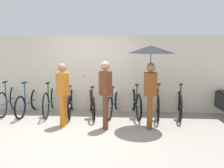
{
  "coord_description": "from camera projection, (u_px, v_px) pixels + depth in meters",
  "views": [
    {
      "loc": [
        1.04,
        -5.62,
        2.07
      ],
      "look_at": [
        0.61,
        0.83,
        1.0
      ],
      "focal_mm": 40.0,
      "sensor_mm": 36.0,
      "label": 1
    }
  ],
  "objects": [
    {
      "name": "parked_bicycle_5",
      "position": [
        114.0,
        103.0,
        7.23
      ],
      "size": [
        0.46,
        1.69,
        1.07
      ],
      "rotation": [
        0.0,
        0.0,
        1.41
      ],
      "color": "black",
      "rests_on": "ground"
    },
    {
      "name": "pedestrian_leading",
      "position": [
        63.0,
        90.0,
        6.17
      ],
      "size": [
        0.32,
        0.32,
        1.58
      ],
      "rotation": [
        0.0,
        0.0,
        -0.07
      ],
      "color": "#C66B1E",
      "rests_on": "ground"
    },
    {
      "name": "back_wall",
      "position": [
        94.0,
        74.0,
        7.54
      ],
      "size": [
        14.24,
        0.12,
        2.29
      ],
      "color": "beige",
      "rests_on": "ground"
    },
    {
      "name": "parked_bicycle_4",
      "position": [
        92.0,
        103.0,
        7.16
      ],
      "size": [
        0.55,
        1.68,
        1.09
      ],
      "rotation": [
        0.0,
        0.0,
        1.8
      ],
      "color": "black",
      "rests_on": "ground"
    },
    {
      "name": "parked_bicycle_3",
      "position": [
        71.0,
        102.0,
        7.25
      ],
      "size": [
        0.45,
        1.7,
        1.11
      ],
      "rotation": [
        0.0,
        0.0,
        1.72
      ],
      "color": "black",
      "rests_on": "ground"
    },
    {
      "name": "parked_bicycle_2",
      "position": [
        50.0,
        101.0,
        7.33
      ],
      "size": [
        0.44,
        1.82,
        0.97
      ],
      "rotation": [
        0.0,
        0.0,
        1.67
      ],
      "color": "black",
      "rests_on": "ground"
    },
    {
      "name": "pedestrian_center",
      "position": [
        105.0,
        90.0,
        5.95
      ],
      "size": [
        0.32,
        0.32,
        1.65
      ],
      "rotation": [
        0.0,
        0.0,
        0.12
      ],
      "color": "brown",
      "rests_on": "ground"
    },
    {
      "name": "ground_plane",
      "position": [
        84.0,
        131.0,
        5.94
      ],
      "size": [
        30.0,
        30.0,
        0.0
      ],
      "primitive_type": "plane",
      "color": "gray"
    },
    {
      "name": "motorcycle",
      "position": [
        224.0,
        103.0,
        6.97
      ],
      "size": [
        0.58,
        2.18,
        0.93
      ],
      "rotation": [
        0.0,
        0.0,
        1.63
      ],
      "color": "black",
      "rests_on": "ground"
    },
    {
      "name": "parked_bicycle_1",
      "position": [
        28.0,
        102.0,
        7.3
      ],
      "size": [
        0.44,
        1.7,
        1.06
      ],
      "rotation": [
        0.0,
        0.0,
        1.54
      ],
      "color": "black",
      "rests_on": "ground"
    },
    {
      "name": "parked_bicycle_7",
      "position": [
        158.0,
        103.0,
        7.03
      ],
      "size": [
        0.44,
        1.71,
        1.04
      ],
      "rotation": [
        0.0,
        0.0,
        1.48
      ],
      "color": "black",
      "rests_on": "ground"
    },
    {
      "name": "parked_bicycle_6",
      "position": [
        135.0,
        102.0,
        7.18
      ],
      "size": [
        0.45,
        1.73,
        1.09
      ],
      "rotation": [
        0.0,
        0.0,
        1.72
      ],
      "color": "black",
      "rests_on": "ground"
    },
    {
      "name": "parked_bicycle_8",
      "position": [
        180.0,
        103.0,
        7.11
      ],
      "size": [
        0.45,
        1.77,
        1.02
      ],
      "rotation": [
        0.0,
        0.0,
        1.43
      ],
      "color": "black",
      "rests_on": "ground"
    },
    {
      "name": "parked_bicycle_0",
      "position": [
        9.0,
        100.0,
        7.4
      ],
      "size": [
        0.44,
        1.71,
        0.98
      ],
      "rotation": [
        0.0,
        0.0,
        1.69
      ],
      "color": "black",
      "rests_on": "ground"
    },
    {
      "name": "pedestrian_trailing",
      "position": [
        151.0,
        62.0,
        5.95
      ],
      "size": [
        1.11,
        1.11,
        2.01
      ],
      "rotation": [
        0.0,
        0.0,
        -0.05
      ],
      "color": "brown",
      "rests_on": "ground"
    }
  ]
}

